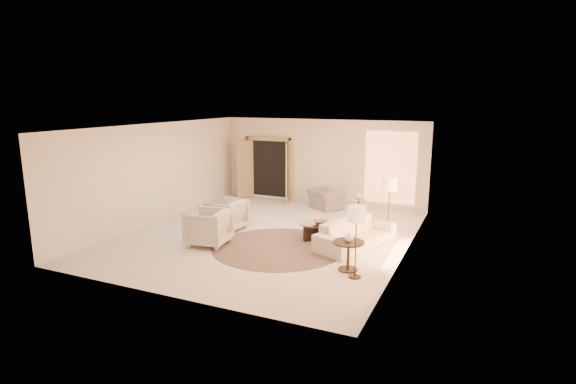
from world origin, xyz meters
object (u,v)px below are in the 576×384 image
at_px(bowl, 320,222).
at_px(end_vase, 349,238).
at_px(accent_chair, 325,196).
at_px(side_table, 358,205).
at_px(coffee_table, 320,230).
at_px(floor_lamp_far, 357,217).
at_px(floor_lamp_near, 390,187).
at_px(armchair_left, 227,213).
at_px(end_table, 348,251).
at_px(sofa, 356,234).
at_px(side_vase, 359,194).
at_px(armchair_right, 208,226).

relative_size(bowl, end_vase, 1.80).
bearing_deg(accent_chair, side_table, -167.31).
distance_m(side_table, bowl, 2.69).
relative_size(coffee_table, floor_lamp_far, 0.93).
xyz_separation_m(floor_lamp_near, end_vase, (-0.30, -2.46, -0.63)).
distance_m(side_table, end_vase, 4.43).
xyz_separation_m(floor_lamp_near, floor_lamp_far, (-0.06, -2.78, -0.10)).
xyz_separation_m(armchair_left, end_table, (3.83, -1.48, -0.03)).
relative_size(sofa, side_table, 4.12).
relative_size(armchair_left, accent_chair, 0.95).
height_order(end_table, floor_lamp_near, floor_lamp_near).
bearing_deg(armchair_left, floor_lamp_far, 71.03).
xyz_separation_m(sofa, accent_chair, (-1.92, 3.22, 0.09)).
bearing_deg(side_vase, end_table, -77.28).
distance_m(accent_chair, end_vase, 5.22).
bearing_deg(side_table, armchair_left, -135.36).
distance_m(armchair_left, floor_lamp_far, 4.52).
xyz_separation_m(coffee_table, side_table, (0.25, 2.67, 0.06)).
distance_m(sofa, end_vase, 1.58).
xyz_separation_m(sofa, floor_lamp_far, (0.50, -1.83, 0.91)).
bearing_deg(end_vase, end_table, 0.00).
distance_m(side_table, floor_lamp_near, 2.46).
distance_m(armchair_left, bowl, 2.61).
relative_size(side_table, side_vase, 1.97).
height_order(coffee_table, floor_lamp_far, floor_lamp_far).
height_order(floor_lamp_near, floor_lamp_far, floor_lamp_near).
height_order(side_table, floor_lamp_far, floor_lamp_far).
bearing_deg(floor_lamp_far, end_vase, 126.62).
bearing_deg(side_table, accent_chair, 160.67).
bearing_deg(side_table, end_table, -77.28).
relative_size(accent_chair, end_table, 1.46).
xyz_separation_m(armchair_left, side_vase, (2.86, 2.83, 0.22)).
height_order(bowl, end_vase, end_vase).
relative_size(coffee_table, side_table, 2.52).
bearing_deg(side_vase, accent_chair, 160.67).
relative_size(sofa, end_vase, 12.14).
height_order(armchair_left, side_table, armchair_left).
xyz_separation_m(sofa, bowl, (-0.96, 0.12, 0.14)).
xyz_separation_m(sofa, coffee_table, (-0.96, 0.12, -0.06)).
xyz_separation_m(sofa, end_vase, (0.26, -1.51, 0.38)).
height_order(accent_chair, floor_lamp_far, floor_lamp_far).
xyz_separation_m(sofa, armchair_left, (-3.57, -0.03, 0.13)).
bearing_deg(accent_chair, side_vase, -167.31).
relative_size(side_table, floor_lamp_far, 0.37).
height_order(end_table, floor_lamp_far, floor_lamp_far).
distance_m(armchair_right, side_table, 4.85).
relative_size(coffee_table, end_vase, 7.43).
bearing_deg(end_table, armchair_right, 176.65).
height_order(accent_chair, coffee_table, accent_chair).
bearing_deg(armchair_right, armchair_left, -175.87).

